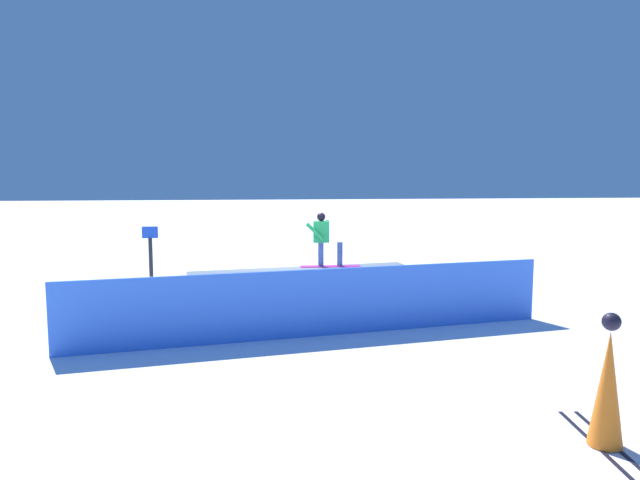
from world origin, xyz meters
name	(u,v)px	position (x,y,z in m)	size (l,w,h in m)	color
ground_plane	(300,293)	(0.00, 0.00, 0.00)	(120.00, 120.00, 0.00)	white
grind_box	(300,282)	(0.00, 0.00, 0.30)	(5.65, 1.35, 0.66)	black
snowboarder	(324,238)	(-0.64, -0.14, 1.42)	(1.57, 0.42, 1.41)	#BD2090
safety_fence	(319,303)	(0.00, 3.97, 0.64)	(9.31, 0.06, 1.27)	#3C75EF
background_skier_right	(608,386)	(-2.61, 8.73, 0.69)	(0.45, 1.81, 1.51)	black
trail_marker	(151,257)	(3.80, -0.64, 0.92)	(0.40, 0.10, 1.71)	#262628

